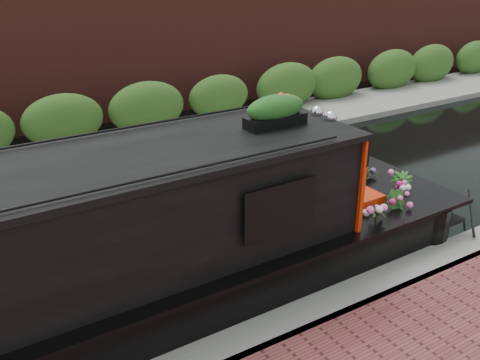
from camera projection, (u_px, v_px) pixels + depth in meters
ground at (144, 238)px, 9.10m from camera, size 80.00×80.00×0.00m
near_bank_coping at (247, 352)px, 6.53m from camera, size 40.00×0.60×0.50m
far_bank_path at (74, 161)px, 12.38m from camera, size 40.00×2.40×0.34m
far_hedge at (64, 150)px, 13.09m from camera, size 40.00×1.10×2.80m
far_brick_wall at (44, 128)px, 14.73m from camera, size 40.00×1.00×8.00m
narrowboat at (22, 293)px, 6.14m from camera, size 12.75×2.37×2.98m
rope_fender at (425, 207)px, 9.75m from camera, size 0.40×0.38×0.40m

